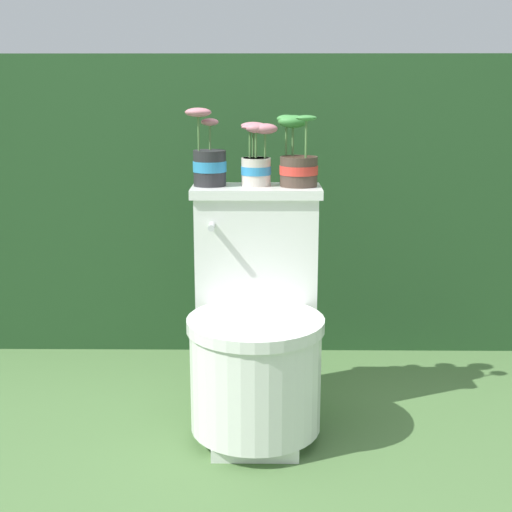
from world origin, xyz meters
TOP-DOWN VIEW (x-y plane):
  - ground_plane at (0.00, 0.00)m, footprint 12.00×12.00m
  - hedge_backdrop at (0.00, 1.28)m, footprint 3.17×1.10m
  - toilet at (0.07, 0.05)m, footprint 0.42×0.53m
  - potted_plant_left at (-0.08, 0.21)m, footprint 0.13×0.11m
  - potted_plant_midleft at (0.07, 0.22)m, footprint 0.12×0.10m
  - potted_plant_middle at (0.20, 0.21)m, footprint 0.13×0.13m

SIDE VIEW (x-z plane):
  - ground_plane at x=0.00m, z-range 0.00..0.00m
  - toilet at x=0.07m, z-range -0.06..0.70m
  - hedge_backdrop at x=0.00m, z-range 0.00..1.19m
  - potted_plant_left at x=-0.08m, z-range 0.72..0.96m
  - potted_plant_middle at x=0.20m, z-range 0.73..0.95m
  - potted_plant_midleft at x=0.07m, z-range 0.74..0.94m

